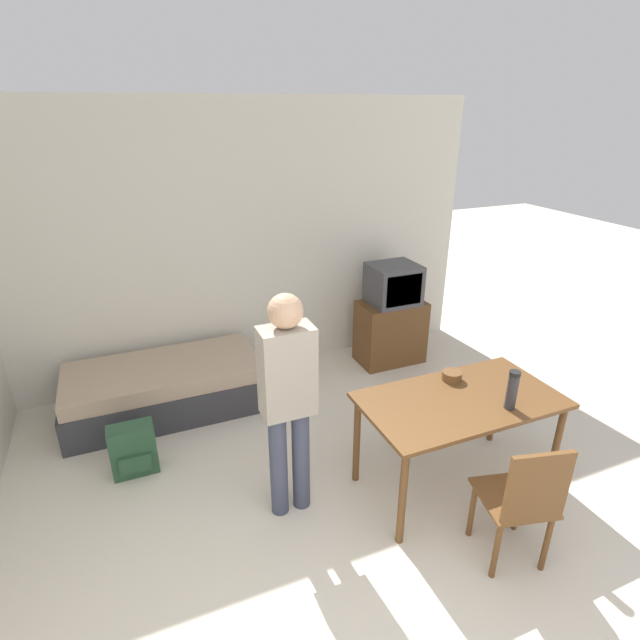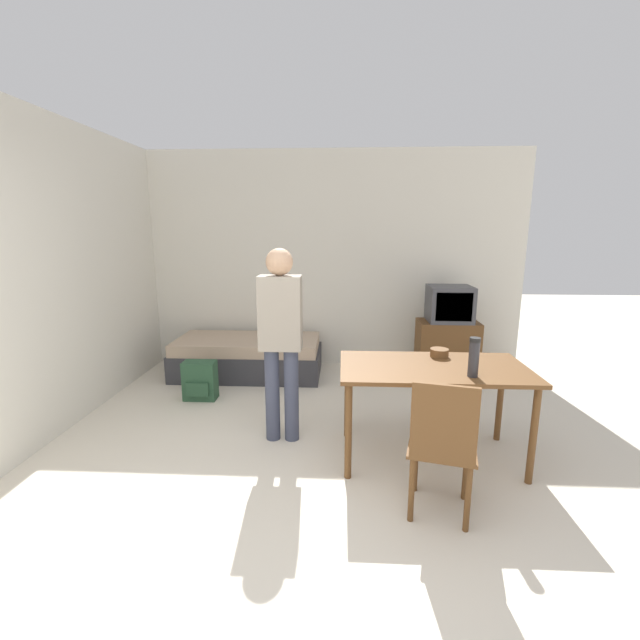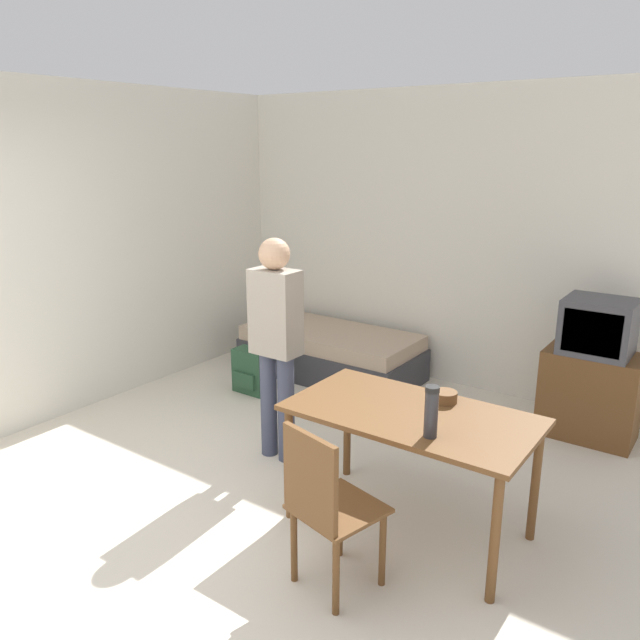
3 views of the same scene
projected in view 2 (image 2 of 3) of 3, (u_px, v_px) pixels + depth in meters
ground_plane at (271, 590)px, 2.11m from camera, size 20.00×20.00×0.00m
wall_back at (316, 261)px, 5.44m from camera, size 5.19×0.06×2.70m
wall_left at (60, 275)px, 3.72m from camera, size 0.06×4.67×2.70m
daybed at (248, 357)px, 5.20m from camera, size 1.75×0.83×0.45m
tv at (448, 335)px, 5.06m from camera, size 0.70×0.44×1.10m
dining_table at (433, 377)px, 3.21m from camera, size 1.39×0.75×0.74m
wooden_chair at (442, 443)px, 2.53m from camera, size 0.48×0.48×0.90m
person_standing at (281, 333)px, 3.45m from camera, size 0.34×0.21×1.60m
thermos_flask at (474, 355)px, 2.93m from camera, size 0.07×0.07×0.28m
mate_bowl at (439, 353)px, 3.41m from camera, size 0.14×0.14×0.07m
backpack at (200, 381)px, 4.44m from camera, size 0.33×0.21×0.41m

